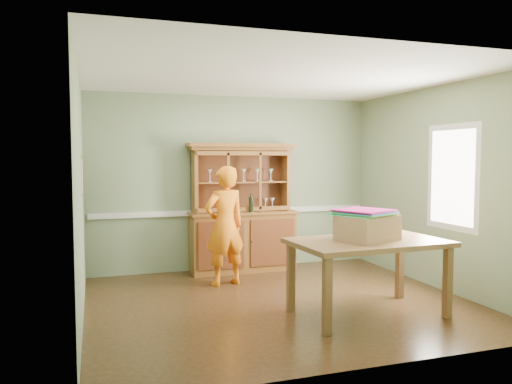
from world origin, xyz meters
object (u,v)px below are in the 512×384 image
object	(u,v)px
china_hutch	(242,226)
dining_table	(368,249)
person	(225,226)
cardboard_box	(367,228)

from	to	relation	value
china_hutch	dining_table	xyz separation A→B (m)	(0.71, -2.52, 0.05)
person	cardboard_box	bearing A→B (deg)	108.97
dining_table	cardboard_box	xyz separation A→B (m)	(-0.02, -0.01, 0.24)
cardboard_box	person	xyz separation A→B (m)	(-1.17, 1.77, -0.16)
cardboard_box	person	world-z (taller)	person
china_hutch	person	bearing A→B (deg)	-121.74
person	china_hutch	bearing A→B (deg)	-136.19
china_hutch	cardboard_box	bearing A→B (deg)	-74.65
china_hutch	dining_table	bearing A→B (deg)	-74.19
dining_table	cardboard_box	bearing A→B (deg)	-158.74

